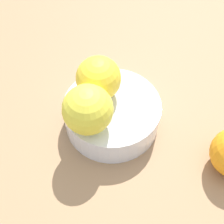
{
  "coord_description": "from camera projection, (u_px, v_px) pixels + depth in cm",
  "views": [
    {
      "loc": [
        -24.44,
        21.55,
        48.54
      ],
      "look_at": [
        0.0,
        0.0,
        3.22
      ],
      "focal_mm": 51.6,
      "sensor_mm": 36.0,
      "label": 1
    }
  ],
  "objects": [
    {
      "name": "orange_in_bowl_1",
      "position": [
        97.0,
        79.0,
        0.52
      ],
      "size": [
        7.52,
        7.52,
        7.52
      ],
      "primitive_type": "sphere",
      "color": "yellow",
      "rests_on": "fruit_bowl"
    },
    {
      "name": "ground_plane",
      "position": [
        112.0,
        125.0,
        0.59
      ],
      "size": [
        110.0,
        110.0,
        2.0
      ],
      "primitive_type": "cube",
      "color": "#997551"
    },
    {
      "name": "fruit_bowl",
      "position": [
        112.0,
        114.0,
        0.56
      ],
      "size": [
        16.66,
        16.66,
        5.36
      ],
      "color": "silver",
      "rests_on": "ground_plane"
    },
    {
      "name": "orange_in_bowl_0",
      "position": [
        88.0,
        110.0,
        0.49
      ],
      "size": [
        7.93,
        7.93,
        7.93
      ],
      "primitive_type": "sphere",
      "color": "yellow",
      "rests_on": "fruit_bowl"
    }
  ]
}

